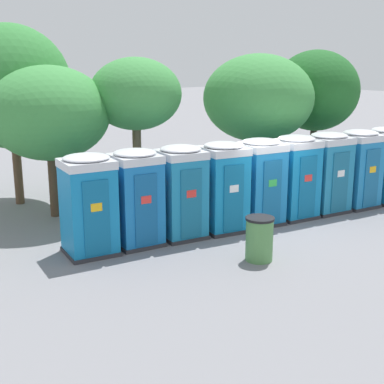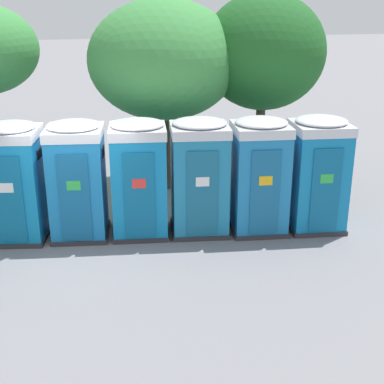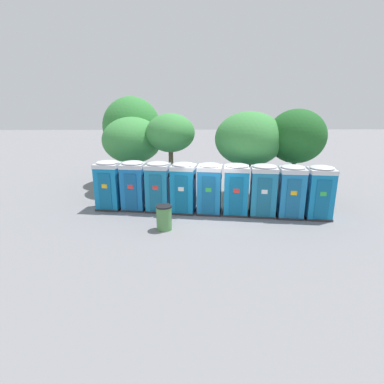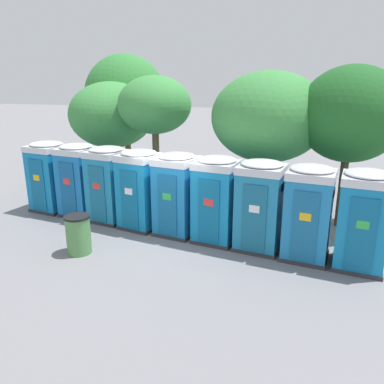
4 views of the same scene
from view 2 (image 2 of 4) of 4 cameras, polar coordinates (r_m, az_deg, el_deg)
The scene contains 9 objects.
ground_plane at distance 11.76m, azimuth -11.84°, elevation -5.09°, with size 120.00×120.00×0.00m, color slate.
portapotty_3 at distance 11.80m, azimuth -18.40°, elevation 1.07°, with size 1.39×1.41×2.54m.
portapotty_4 at distance 11.58m, azimuth -12.12°, elevation 1.32°, with size 1.36×1.38×2.54m.
portapotty_5 at distance 11.50m, azimuth -5.67°, elevation 1.54°, with size 1.36×1.36×2.54m.
portapotty_6 at distance 11.55m, azimuth 0.80°, elevation 1.73°, with size 1.40×1.37×2.54m.
portapotty_7 at distance 11.70m, azimuth 7.17°, elevation 1.82°, with size 1.34×1.34×2.54m.
portapotty_8 at distance 12.06m, azimuth 13.22°, elevation 1.98°, with size 1.34×1.34×2.54m.
street_tree_2 at distance 13.91m, azimuth -3.05°, elevation 13.87°, with size 3.83×3.83×4.94m.
street_tree_3 at distance 14.15m, azimuth 7.62°, elevation 14.55°, with size 3.15×3.15×5.08m.
Camera 2 is at (-0.18, -10.69, 4.91)m, focal length 50.00 mm.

